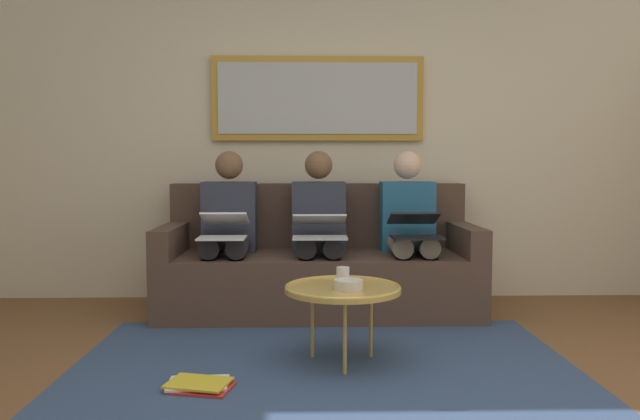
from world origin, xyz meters
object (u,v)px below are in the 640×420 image
(person_right, at_px, (228,227))
(couch, at_px, (319,266))
(laptop_white, at_px, (224,227))
(magazine_stack, at_px, (199,385))
(coffee_table, at_px, (343,289))
(person_left, at_px, (409,226))
(laptop_silver, at_px, (320,227))
(framed_mirror, at_px, (318,99))
(person_middle, at_px, (319,226))
(bowl, at_px, (348,285))
(cup, at_px, (343,275))
(laptop_black, at_px, (415,227))

(person_right, bearing_deg, couch, -173.87)
(laptop_white, relative_size, magazine_stack, 1.16)
(coffee_table, distance_m, laptop_white, 1.20)
(person_left, height_order, laptop_white, person_left)
(laptop_silver, bearing_deg, couch, -90.00)
(framed_mirror, distance_m, person_middle, 1.05)
(bowl, height_order, person_right, person_right)
(cup, height_order, magazine_stack, cup)
(person_right, distance_m, laptop_white, 0.23)
(framed_mirror, bearing_deg, person_left, 144.47)
(person_middle, bearing_deg, person_left, 180.00)
(magazine_stack, bearing_deg, laptop_white, -87.77)
(coffee_table, xyz_separation_m, laptop_black, (-0.54, -0.92, 0.24))
(laptop_black, bearing_deg, laptop_silver, 0.58)
(laptop_white, bearing_deg, bowl, 127.95)
(person_middle, height_order, person_right, same)
(person_left, distance_m, laptop_black, 0.23)
(person_middle, bearing_deg, coffee_table, 95.02)
(framed_mirror, distance_m, laptop_white, 1.31)
(couch, xyz_separation_m, cup, (-0.11, 1.13, 0.14))
(couch, bearing_deg, laptop_white, 25.00)
(laptop_black, distance_m, laptop_silver, 0.64)
(laptop_black, distance_m, person_middle, 0.68)
(cup, height_order, person_right, person_right)
(framed_mirror, xyz_separation_m, bowl, (-0.13, 1.67, -1.12))
(couch, distance_m, person_left, 0.71)
(coffee_table, height_order, laptop_white, laptop_white)
(framed_mirror, height_order, laptop_silver, framed_mirror)
(person_middle, height_order, laptop_white, person_middle)
(cup, distance_m, person_right, 1.31)
(person_middle, bearing_deg, magazine_stack, 68.67)
(bowl, height_order, person_middle, person_middle)
(laptop_black, relative_size, person_middle, 0.33)
(laptop_black, height_order, laptop_silver, laptop_black)
(laptop_black, height_order, magazine_stack, laptop_black)
(bowl, height_order, person_left, person_left)
(coffee_table, distance_m, laptop_silver, 0.95)
(coffee_table, xyz_separation_m, person_left, (-0.54, -1.15, 0.22))
(couch, xyz_separation_m, magazine_stack, (0.59, 1.58, -0.29))
(laptop_white, bearing_deg, couch, -155.00)
(person_middle, relative_size, magazine_stack, 3.44)
(framed_mirror, xyz_separation_m, coffee_table, (-0.10, 1.61, -1.16))
(person_left, xyz_separation_m, laptop_black, (0.00, 0.23, 0.02))
(bowl, distance_m, laptop_white, 1.26)
(couch, relative_size, bowl, 14.67)
(person_left, bearing_deg, laptop_white, 10.17)
(laptop_black, relative_size, laptop_silver, 1.06)
(couch, distance_m, laptop_black, 0.78)
(person_left, bearing_deg, person_middle, 0.00)
(person_right, xyz_separation_m, laptop_white, (0.00, 0.23, 0.02))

